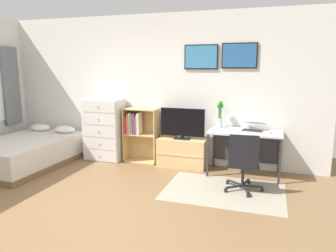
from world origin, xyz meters
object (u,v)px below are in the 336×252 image
Objects in this scene: bed at (27,152)px; bamboo_vase at (220,113)px; dresser at (105,129)px; laptop at (253,127)px; television at (182,124)px; desk at (245,138)px; tv_stand at (182,153)px; office_chair at (243,161)px; computer_mouse at (270,132)px; bookshelf at (138,131)px.

bamboo_vase reaches higher than bed.
dresser is 2.83× the size of laptop.
laptop is at bearing -7.21° from bamboo_vase.
desk is (1.08, -0.00, -0.18)m from television.
laptop is (1.20, -0.00, 0.54)m from tv_stand.
television is at bearing 139.89° from office_chair.
television is at bearing 175.89° from computer_mouse.
office_chair is (2.01, -0.92, -0.13)m from bookshelf.
television is (0.87, -0.07, 0.19)m from bookshelf.
laptop is (1.20, 0.02, 0.02)m from television.
bookshelf is 0.86× the size of desk.
bed is 2.88m from television.
television is 1.92× the size of laptop.
tv_stand is (1.55, 0.02, -0.33)m from dresser.
office_chair is at bearing -86.33° from laptop.
bed is at bearing -165.65° from bamboo_vase.
desk is at bearing 165.21° from computer_mouse.
office_chair is 2.08× the size of laptop.
bed is 19.48× the size of computer_mouse.
television is 1.73× the size of bamboo_vase.
dresser is at bearing 177.86° from computer_mouse.
office_chair is (2.68, -0.85, -0.13)m from dresser.
desk is 0.23m from laptop.
tv_stand is at bearing 90.00° from television.
computer_mouse reaches higher than desk.
office_chair is (1.14, -0.87, 0.20)m from tv_stand.
bookshelf is 0.94m from tv_stand.
desk is at bearing -0.26° from dresser.
computer_mouse is at bearing 10.72° from bed.
bookshelf is at bearing 177.68° from desk.
bookshelf is (1.85, 0.85, 0.35)m from bed.
desk is at bearing 13.06° from bed.
computer_mouse is at bearing -2.14° from dresser.
television is 0.68m from bamboo_vase.
bamboo_vase reaches higher than television.
office_chair is at bearing -86.49° from desk.
television reaches higher than tv_stand.
television is at bearing -172.03° from bamboo_vase.
tv_stand is 1.00× the size of office_chair.
bamboo_vase is (2.18, 0.08, 0.41)m from dresser.
laptop is at bearing 82.01° from office_chair.
computer_mouse is (0.38, -0.10, 0.15)m from desk.
bookshelf is at bearing 175.11° from television.
office_chair reaches higher than computer_mouse.
tv_stand is (0.87, -0.05, -0.34)m from bookshelf.
tv_stand is 0.98m from bamboo_vase.
laptop is 0.29m from computer_mouse.
laptop reaches higher than tv_stand.
bed is 2.36× the size of office_chair.
bed is 4.05m from laptop.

